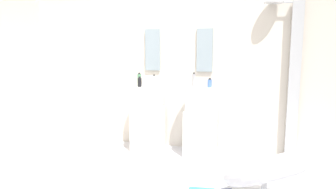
{
  "coord_description": "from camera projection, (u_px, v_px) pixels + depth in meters",
  "views": [
    {
      "loc": [
        1.16,
        -2.92,
        1.52
      ],
      "look_at": [
        0.15,
        0.55,
        0.95
      ],
      "focal_mm": 34.63,
      "sensor_mm": 36.0,
      "label": 1
    }
  ],
  "objects": [
    {
      "name": "vanity_mirror_right",
      "position": [
        205.0,
        50.0,
        4.5
      ],
      "size": [
        0.22,
        0.03,
        0.6
      ],
      "primitive_type": "cube",
      "color": "#8C9EA8"
    },
    {
      "name": "soap_bottle_clear",
      "position": [
        154.0,
        80.0,
        4.6
      ],
      "size": [
        0.04,
        0.04,
        0.15
      ],
      "color": "silver",
      "rests_on": "pedestal_sink_left"
    },
    {
      "name": "lounge_chair",
      "position": [
        265.0,
        174.0,
        2.94
      ],
      "size": [
        1.1,
        1.1,
        0.65
      ],
      "color": "#B7BABF",
      "rests_on": "ground_plane"
    },
    {
      "name": "rear_partition",
      "position": [
        179.0,
        59.0,
        4.69
      ],
      "size": [
        4.8,
        0.1,
        2.6
      ],
      "primitive_type": "cube",
      "color": "beige",
      "rests_on": "ground_plane"
    },
    {
      "name": "pedestal_sink_right",
      "position": [
        200.0,
        120.0,
        4.42
      ],
      "size": [
        0.44,
        0.44,
        1.03
      ],
      "color": "white",
      "rests_on": "ground_plane"
    },
    {
      "name": "soap_bottle_grey",
      "position": [
        194.0,
        80.0,
        4.46
      ],
      "size": [
        0.04,
        0.04,
        0.2
      ],
      "color": "#99999E",
      "rests_on": "pedestal_sink_right"
    },
    {
      "name": "shower_column",
      "position": [
        293.0,
        78.0,
        4.18
      ],
      "size": [
        0.49,
        0.24,
        2.05
      ],
      "color": "#B7BABF",
      "rests_on": "ground_plane"
    },
    {
      "name": "soap_bottle_green",
      "position": [
        139.0,
        80.0,
        4.51
      ],
      "size": [
        0.05,
        0.05,
        0.19
      ],
      "color": "#59996B",
      "rests_on": "pedestal_sink_left"
    },
    {
      "name": "soap_bottle_black",
      "position": [
        140.0,
        82.0,
        4.45
      ],
      "size": [
        0.05,
        0.05,
        0.14
      ],
      "color": "black",
      "rests_on": "pedestal_sink_left"
    },
    {
      "name": "soap_bottle_blue",
      "position": [
        210.0,
        83.0,
        4.39
      ],
      "size": [
        0.06,
        0.06,
        0.13
      ],
      "color": "#4C72B7",
      "rests_on": "pedestal_sink_right"
    },
    {
      "name": "vanity_mirror_left",
      "position": [
        153.0,
        50.0,
        4.71
      ],
      "size": [
        0.22,
        0.03,
        0.6
      ],
      "primitive_type": "cube",
      "color": "#8C9EA8"
    },
    {
      "name": "pedestal_sink_left",
      "position": [
        148.0,
        117.0,
        4.63
      ],
      "size": [
        0.44,
        0.44,
        1.03
      ],
      "color": "white",
      "rests_on": "ground_plane"
    }
  ]
}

